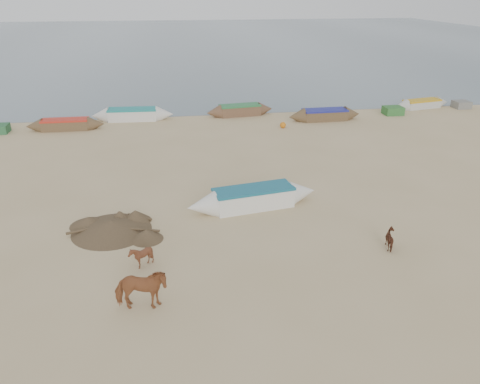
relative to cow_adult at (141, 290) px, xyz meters
name	(u,v)px	position (x,y,z in m)	size (l,w,h in m)	color
ground	(256,256)	(4.24, 2.60, -0.74)	(140.00, 140.00, 0.00)	tan
sea	(179,40)	(4.24, 84.60, -0.73)	(160.00, 160.00, 0.00)	slate
cow_adult	(141,290)	(0.00, 0.00, 0.00)	(0.79, 1.74, 1.47)	#995832
calf_front	(141,256)	(-0.11, 2.56, -0.28)	(0.74, 0.83, 0.91)	brown
calf_right	(392,239)	(9.71, 2.39, -0.35)	(0.77, 0.66, 0.78)	#552C1B
near_canoe	(253,198)	(4.94, 6.96, -0.24)	(6.39, 1.25, 0.99)	silver
debris_pile	(111,226)	(-1.49, 5.59, -0.49)	(3.40, 3.40, 0.49)	brown
waterline_canoes	(167,116)	(1.12, 23.22, -0.31)	(52.96, 4.41, 0.92)	brown
beach_clutter	(257,115)	(8.17, 22.89, -0.44)	(43.36, 4.79, 0.64)	#2B6038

